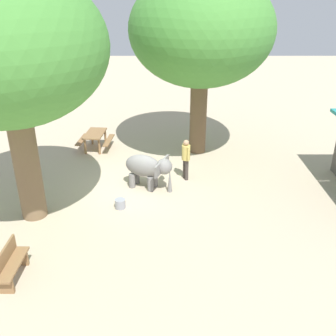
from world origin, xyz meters
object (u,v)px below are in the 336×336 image
Objects in this scene: person_handler at (186,156)px; picnic_table_near at (95,137)px; shade_tree_main at (201,31)px; shade_tree_secondary at (7,49)px; elephant at (148,168)px; wooden_bench at (10,264)px; feed_bucket at (120,204)px.

picnic_table_near is at bearing -59.52° from person_handler.
shade_tree_secondary is (5.42, -5.69, 0.08)m from shade_tree_main.
elephant is at bearing 38.83° from picnic_table_near.
shade_tree_main reaches higher than elephant.
elephant is at bearing 147.06° from wooden_bench.
shade_tree_main is 7.86m from shade_tree_secondary.
shade_tree_secondary is at bearing 5.39° from person_handler.
wooden_bench is at bearing -32.25° from shade_tree_main.
person_handler is 7.36m from wooden_bench.
person_handler is 5.12m from shade_tree_main.
picnic_table_near is at bearing -161.96° from feed_bucket.
picnic_table_near is (-8.71, 0.68, 0.12)m from wooden_bench.
shade_tree_secondary is at bearing -172.66° from wooden_bench.
feed_bucket is at bearing 146.05° from wooden_bench.
wooden_bench is (4.94, -3.26, -0.34)m from elephant.
person_handler is (-0.72, 1.42, 0.13)m from elephant.
shade_tree_main reaches higher than picnic_table_near.
person_handler is at bearing 57.12° from picnic_table_near.
person_handler reaches higher than elephant.
shade_tree_secondary is 7.44m from picnic_table_near.
wooden_bench is at bearing 6.84° from shade_tree_secondary.
shade_tree_main is 5.33× the size of wooden_bench.
shade_tree_secondary is at bearing -130.78° from elephant.
picnic_table_near is (-3.06, -4.00, -0.36)m from person_handler.
wooden_bench is at bearing 0.03° from picnic_table_near.
shade_tree_main is 11.04m from wooden_bench.
wooden_bench is 4.23m from feed_bucket.
wooden_bench is 0.87× the size of picnic_table_near.
person_handler is 0.22× the size of shade_tree_secondary.
wooden_bench is 3.90× the size of feed_bucket.
person_handler is 1.01× the size of picnic_table_near.
picnic_table_near is 5.52m from feed_bucket.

